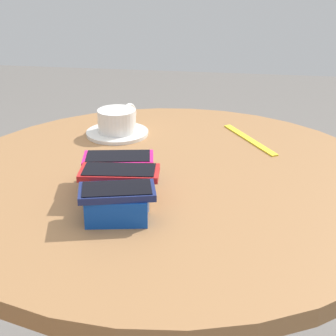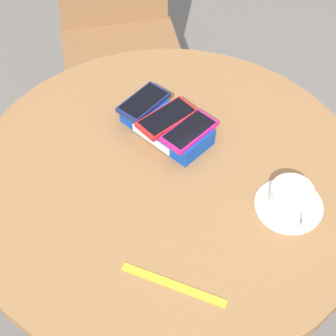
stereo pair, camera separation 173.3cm
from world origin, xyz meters
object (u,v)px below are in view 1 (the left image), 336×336
Objects in this scene: saucer at (117,133)px; coffee_cup at (118,120)px; lanyard_strap at (249,140)px; phone_navy at (117,191)px; phone_magenta at (118,159)px; phone_box at (119,188)px; round_table at (168,232)px; phone_red at (119,172)px.

saucer is 1.24× the size of coffee_cup.
coffee_cup is 0.55× the size of lanyard_strap.
phone_navy is 0.14m from phone_magenta.
phone_box is 1.58× the size of saucer.
round_table is at bearing -66.16° from phone_magenta.
phone_box is (-0.11, 0.07, 0.14)m from round_table.
phone_magenta is at bearing 11.92° from phone_navy.
phone_navy is 0.64× the size of lanyard_strap.
lanyard_strap is at bearing -42.14° from phone_magenta.
phone_magenta is (0.07, 0.02, 0.03)m from phone_box.
phone_magenta is at bearing 14.43° from phone_red.
saucer is at bearing 13.78° from phone_red.
phone_box is 0.34m from coffee_cup.
lanyard_strap is (0.33, -0.23, -0.05)m from phone_red.
phone_navy is at bearing -169.24° from phone_box.
phone_box is 0.08m from phone_navy.
saucer is at bearing 13.03° from phone_navy.
round_table is 0.31m from coffee_cup.
round_table is 3.92× the size of phone_box.
phone_red is at bearing 9.77° from phone_navy.
phone_red reaches higher than lanyard_strap.
phone_red reaches higher than phone_box.
saucer is (0.26, 0.06, -0.05)m from phone_magenta.
phone_red is at bearing -166.54° from coffee_cup.
coffee_cup is at bearing 13.46° from phone_red.
phone_magenta is (-0.04, 0.09, 0.17)m from round_table.
saucer is (0.33, 0.08, -0.05)m from phone_red.
phone_navy is 0.46m from lanyard_strap.
phone_box is 1.08× the size of lanyard_strap.
phone_red is at bearing 144.99° from round_table.
phone_navy is 0.95× the size of phone_red.
coffee_cup reaches higher than lanyard_strap.
phone_magenta is 0.96× the size of saucer.
round_table is at bearing -35.01° from phone_red.
phone_magenta reaches higher than lanyard_strap.
phone_box is at bearing 145.90° from lanyard_strap.
saucer reaches higher than lanyard_strap.
coffee_cup reaches higher than saucer.
phone_magenta is 0.27m from saucer.
lanyard_strap is at bearing -89.03° from saucer.
coffee_cup is (0.00, -0.00, 0.03)m from saucer.
saucer is 0.31m from lanyard_strap.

